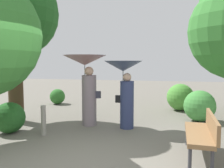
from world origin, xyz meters
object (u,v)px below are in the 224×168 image
Objects in this scene: tree_mid_left at (13,3)px; person_right at (125,80)px; park_bench at (203,132)px; path_marker_post at (44,120)px; person_left at (86,75)px.

person_right is at bearing 1.36° from tree_mid_left.
person_right reaches higher than park_bench.
park_bench is at bearing -135.37° from person_right.
tree_mid_left is 6.96× the size of path_marker_post.
tree_mid_left reaches higher than path_marker_post.
tree_mid_left is (-3.33, -0.08, 2.22)m from person_right.
path_marker_post is at bearing 146.63° from person_left.
person_left is 2.69× the size of path_marker_post.
person_left is 1.32× the size of park_bench.
path_marker_post is (1.51, -1.04, -3.16)m from tree_mid_left.
person_right reaches higher than path_marker_post.
tree_mid_left is 3.65m from path_marker_post.
person_left is 3.53m from park_bench.
path_marker_post is (-0.71, -1.18, -1.08)m from person_left.
park_bench is 6.18m from tree_mid_left.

